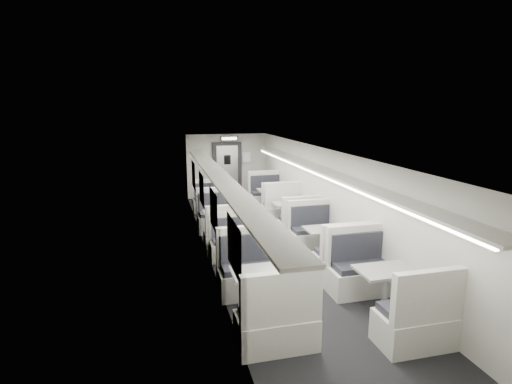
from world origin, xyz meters
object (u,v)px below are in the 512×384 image
booth_left_b (222,226)px  exit_sign (229,138)px  booth_left_a (211,206)px  booth_right_c (325,245)px  vestibule_door (227,170)px  passenger (223,194)px  booth_right_a (273,202)px  booth_right_d (385,292)px  booth_left_c (238,255)px  booth_left_d (261,293)px  booth_right_b (289,215)px

booth_left_b → exit_sign: size_ratio=3.64×
booth_left_a → booth_right_c: (2.00, -4.27, 0.05)m
booth_left_a → booth_right_c: bearing=-64.9°
vestibule_door → passenger: bearing=-102.6°
passenger → vestibule_door: size_ratio=0.71×
booth_right_a → vestibule_door: 3.02m
booth_right_d → passenger: passenger is taller
booth_right_c → exit_sign: size_ratio=3.60×
booth_right_a → exit_sign: 3.12m
booth_left_a → vestibule_door: vestibule_door is taller
booth_left_c → booth_left_d: bearing=-90.0°
booth_right_d → vestibule_door: bearing=96.1°
passenger → vestibule_door: vestibule_door is taller
booth_left_b → booth_left_c: size_ratio=1.15×
booth_left_a → booth_right_b: size_ratio=0.91×
booth_left_a → exit_sign: bearing=65.1°
booth_left_c → passenger: (0.40, 4.25, 0.39)m
booth_right_c → passenger: bearing=110.8°
booth_right_a → booth_right_b: booth_right_a is taller
passenger → exit_sign: (0.60, 2.21, 1.53)m
booth_right_b → vestibule_door: bearing=102.8°
booth_left_b → vestibule_door: bearing=78.6°
booth_left_d → booth_right_b: size_ratio=1.08×
booth_left_d → booth_right_d: booth_right_d is taller
booth_right_d → booth_left_d: bearing=167.4°
booth_left_d → booth_right_d: bearing=-12.6°
booth_left_b → exit_sign: exit_sign is taller
booth_left_c → vestibule_door: vestibule_door is taller
booth_left_d → passenger: passenger is taller
booth_right_a → passenger: size_ratio=1.57×
booth_right_b → booth_left_c: bearing=-128.1°
booth_left_c → booth_left_d: booth_left_d is taller
booth_right_d → vestibule_door: vestibule_door is taller
vestibule_door → booth_right_a: bearing=-70.2°
booth_left_d → booth_right_c: bearing=44.8°
booth_right_d → booth_left_c: bearing=129.9°
booth_left_a → booth_right_c: 4.71m
booth_left_a → booth_left_b: 2.31m
booth_right_b → booth_right_d: booth_right_d is taller
booth_right_b → vestibule_door: size_ratio=1.04×
booth_left_d → booth_left_c: bearing=90.0°
passenger → exit_sign: bearing=93.8°
booth_left_a → passenger: bearing=-7.5°
booth_right_b → vestibule_door: 4.55m
booth_left_c → booth_left_d: size_ratio=0.84×
booth_left_a → booth_right_d: size_ratio=0.84×
booth_left_c → booth_right_d: size_ratio=0.84×
booth_right_a → booth_right_b: (0.00, -1.61, -0.03)m
booth_right_c → passenger: size_ratio=1.49×
booth_left_a → booth_left_d: (0.00, -6.25, 0.07)m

